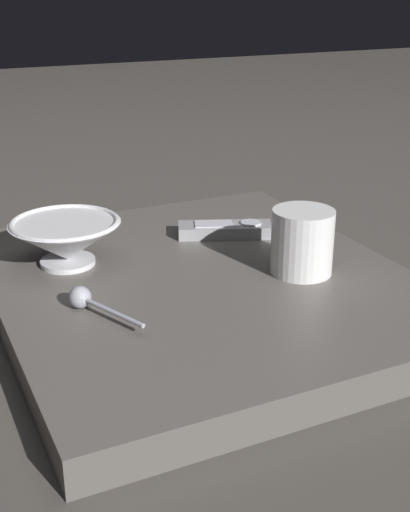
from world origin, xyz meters
name	(u,v)px	position (x,y,z in m)	size (l,w,h in m)	color
ground_plane	(199,303)	(0.00, 0.00, 0.00)	(6.00, 6.00, 0.00)	#47423D
table	(199,288)	(0.00, 0.00, 0.02)	(0.65, 0.58, 0.05)	#5B5651
cereal_bowl	(66,240)	(-0.12, -0.16, 0.09)	(0.17, 0.17, 0.07)	silver
coffee_mug	(302,242)	(0.06, 0.14, 0.10)	(0.09, 0.09, 0.10)	white
teaspoon	(84,299)	(0.04, -0.18, 0.06)	(0.13, 0.06, 0.03)	#A3A5B2
tv_remote_near	(225,230)	(-0.13, 0.11, 0.06)	(0.10, 0.16, 0.02)	#9E9EA3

